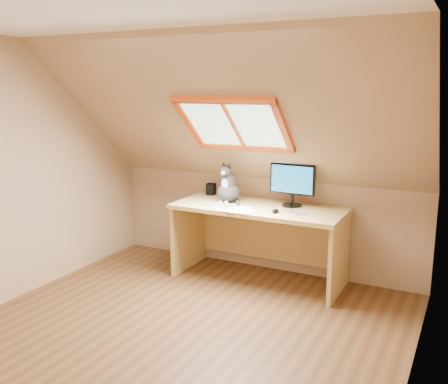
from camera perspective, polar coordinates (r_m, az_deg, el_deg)
The scene contains 10 objects.
ground at distance 4.21m, azimuth -5.36°, elevation -15.89°, with size 3.50×3.50×0.00m, color brown.
room_shell at distance 3.69m, azimuth -6.56°, elevation 3.56°, with size 3.52×3.52×2.41m.
desk at distance 5.16m, azimuth 4.31°, elevation -3.95°, with size 1.73×0.76×0.79m.
monitor at distance 5.00m, azimuth 7.82°, elevation 1.13°, with size 0.47×0.20×0.43m.
cat at distance 5.16m, azimuth 0.46°, elevation 0.52°, with size 0.24×0.29×0.43m.
desk_speaker at distance 5.53m, azimuth -1.50°, elevation 0.35°, with size 0.09×0.09×0.13m, color black.
graphics_tablet at distance 5.02m, azimuth -0.35°, elevation -1.53°, with size 0.30×0.21×0.01m, color #B2B2B7.
mouse at distance 4.77m, azimuth 5.89°, elevation -2.18°, with size 0.06×0.11×0.03m, color black.
papers at distance 4.86m, azimuth 1.41°, elevation -2.03°, with size 0.35×0.30×0.01m.
cables at distance 4.81m, azimuth 7.05°, elevation -2.24°, with size 0.51×0.26×0.01m.
Camera 1 is at (2.02, -3.13, 1.96)m, focal length 40.00 mm.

